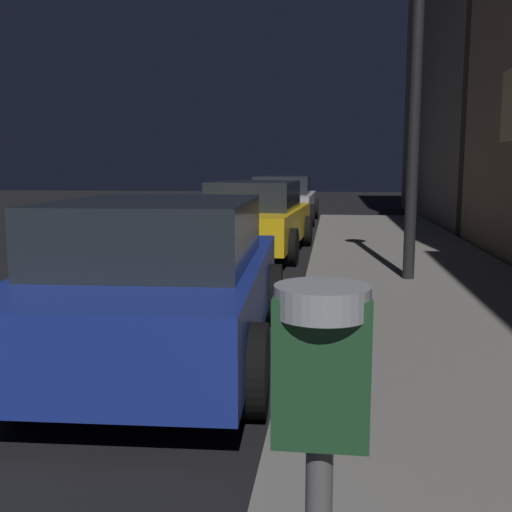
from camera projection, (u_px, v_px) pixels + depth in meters
The scene contains 5 objects.
parking_meter at pixel (320, 442), 1.20m from camera, with size 0.19×0.19×1.33m.
car_blue at pixel (160, 280), 5.31m from camera, with size 2.21×4.08×1.43m.
car_yellow_cab at pixel (255, 218), 11.79m from camera, with size 2.18×4.41×1.43m.
car_silver at pixel (283, 200), 18.51m from camera, with size 2.12×4.57×1.43m.
street_lamp at pixel (417, 38), 7.95m from camera, with size 0.44×0.44×4.84m.
Camera 1 is at (4.36, -1.77, 1.71)m, focal length 41.82 mm.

